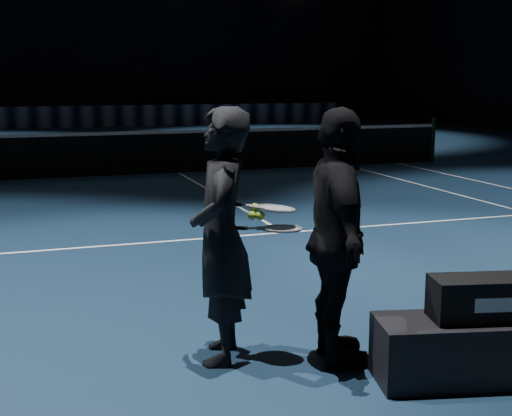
# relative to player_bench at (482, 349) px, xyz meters

# --- Properties ---
(floor) EXTENTS (36.00, 36.00, 0.00)m
(floor) POSITION_rel_player_bench_xyz_m (0.41, 11.30, -0.22)
(floor) COLOR #0E1B33
(floor) RESTS_ON ground
(wall_back) EXTENTS (30.00, 0.00, 30.00)m
(wall_back) POSITION_rel_player_bench_xyz_m (0.41, 29.30, 4.78)
(wall_back) COLOR black
(wall_back) RESTS_ON ground
(court_lines) EXTENTS (10.98, 23.78, 0.01)m
(court_lines) POSITION_rel_player_bench_xyz_m (0.41, 11.30, -0.22)
(court_lines) COLOR white
(court_lines) RESTS_ON floor
(net_post_right) EXTENTS (0.10, 0.10, 1.10)m
(net_post_right) POSITION_rel_player_bench_xyz_m (6.81, 11.30, 0.33)
(net_post_right) COLOR black
(net_post_right) RESTS_ON floor
(net_mesh) EXTENTS (12.80, 0.02, 0.86)m
(net_mesh) POSITION_rel_player_bench_xyz_m (0.41, 11.30, 0.23)
(net_mesh) COLOR black
(net_mesh) RESTS_ON floor
(net_tape) EXTENTS (12.80, 0.03, 0.07)m
(net_tape) POSITION_rel_player_bench_xyz_m (0.41, 11.30, 0.69)
(net_tape) COLOR white
(net_tape) RESTS_ON net_mesh
(sponsor_backdrop) EXTENTS (22.00, 0.15, 0.90)m
(sponsor_backdrop) POSITION_rel_player_bench_xyz_m (0.41, 26.80, 0.23)
(sponsor_backdrop) COLOR black
(sponsor_backdrop) RESTS_ON floor
(player_bench) EXTENTS (1.56, 0.81, 0.45)m
(player_bench) POSITION_rel_player_bench_xyz_m (0.00, 0.00, 0.00)
(player_bench) COLOR black
(player_bench) RESTS_ON floor
(racket_bag) EXTENTS (0.79, 0.47, 0.30)m
(racket_bag) POSITION_rel_player_bench_xyz_m (0.00, 0.00, 0.37)
(racket_bag) COLOR black
(racket_bag) RESTS_ON player_bench
(bag_signature) EXTENTS (0.34, 0.08, 0.10)m
(bag_signature) POSITION_rel_player_bench_xyz_m (0.00, -0.16, 0.37)
(bag_signature) COLOR white
(bag_signature) RESTS_ON racket_bag
(player_a) EXTENTS (0.65, 0.80, 1.89)m
(player_a) POSITION_rel_player_bench_xyz_m (-1.61, 0.95, 0.72)
(player_a) COLOR black
(player_a) RESTS_ON floor
(player_b) EXTENTS (0.69, 1.18, 1.89)m
(player_b) POSITION_rel_player_bench_xyz_m (-0.83, 0.63, 0.72)
(player_b) COLOR black
(player_b) RESTS_ON floor
(racket_lower) EXTENTS (0.71, 0.47, 0.03)m
(racket_lower) POSITION_rel_player_bench_xyz_m (-1.20, 0.78, 0.79)
(racket_lower) COLOR black
(racket_lower) RESTS_ON player_a
(racket_upper) EXTENTS (0.71, 0.43, 0.10)m
(racket_upper) POSITION_rel_player_bench_xyz_m (-1.23, 0.84, 0.93)
(racket_upper) COLOR black
(racket_upper) RESTS_ON player_b
(tennis_balls) EXTENTS (0.12, 0.10, 0.12)m
(tennis_balls) POSITION_rel_player_bench_xyz_m (-1.38, 0.86, 0.90)
(tennis_balls) COLOR #93C629
(tennis_balls) RESTS_ON racket_upper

